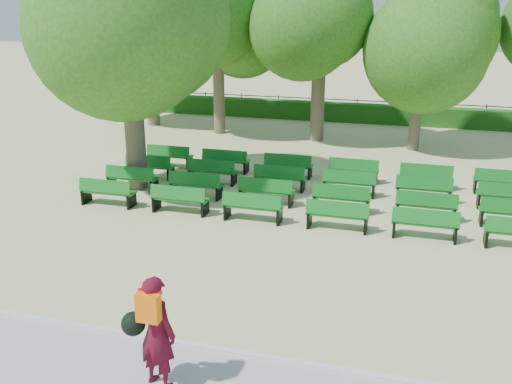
% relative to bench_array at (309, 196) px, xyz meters
% --- Properties ---
extents(ground, '(120.00, 120.00, 0.00)m').
position_rel_bench_array_xyz_m(ground, '(-1.03, -1.96, -0.08)').
color(ground, '#C9C085').
extents(paving, '(30.00, 2.20, 0.06)m').
position_rel_bench_array_xyz_m(paving, '(-1.03, -9.36, -0.05)').
color(paving, '#AEADA9').
rests_on(paving, ground).
extents(curb, '(30.00, 0.12, 0.10)m').
position_rel_bench_array_xyz_m(curb, '(-1.03, -8.21, -0.03)').
color(curb, silver).
rests_on(curb, ground).
extents(hedge, '(26.00, 0.70, 0.90)m').
position_rel_bench_array_xyz_m(hedge, '(-1.03, 12.04, 0.37)').
color(hedge, '#1F5A17').
rests_on(hedge, ground).
extents(fence, '(26.00, 0.10, 1.02)m').
position_rel_bench_array_xyz_m(fence, '(-1.03, 12.44, -0.08)').
color(fence, black).
rests_on(fence, ground).
extents(tree_line, '(21.80, 6.80, 7.04)m').
position_rel_bench_array_xyz_m(tree_line, '(-1.03, 8.04, -0.08)').
color(tree_line, '#336F1D').
rests_on(tree_line, ground).
extents(bench_array, '(1.63, 0.55, 1.02)m').
position_rel_bench_array_xyz_m(bench_array, '(0.00, 0.00, 0.00)').
color(bench_array, '#137221').
rests_on(bench_array, ground).
extents(tree_among, '(5.07, 5.07, 7.19)m').
position_rel_bench_array_xyz_m(tree_among, '(-5.47, -0.37, 4.78)').
color(tree_among, brown).
rests_on(tree_among, ground).
extents(person, '(0.91, 0.62, 1.83)m').
position_rel_bench_array_xyz_m(person, '(-0.55, -9.32, 0.92)').
color(person, '#4F0B1C').
rests_on(person, ground).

